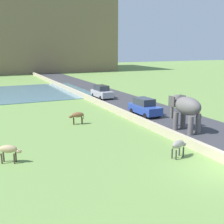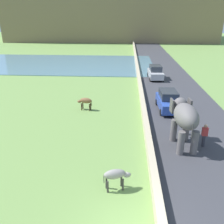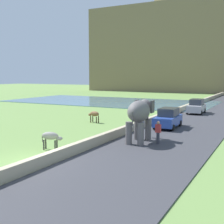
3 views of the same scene
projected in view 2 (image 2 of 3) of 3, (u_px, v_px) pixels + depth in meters
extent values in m
cube|color=#38383D|center=(173.00, 90.00, 27.94)|extent=(7.00, 120.00, 0.06)
cube|color=tan|center=(141.00, 92.00, 26.20)|extent=(0.40, 110.00, 0.66)
cube|color=slate|center=(50.00, 63.00, 42.72)|extent=(36.00, 18.00, 0.08)
cube|color=#7F6B4C|center=(112.00, 1.00, 79.57)|extent=(64.00, 28.00, 24.10)
ellipsoid|color=#605B5B|center=(186.00, 116.00, 15.18)|extent=(1.62, 2.81, 1.50)
cylinder|color=#605B5B|center=(174.00, 131.00, 16.53)|extent=(0.44, 0.44, 1.60)
cylinder|color=#605B5B|center=(186.00, 130.00, 16.55)|extent=(0.44, 0.44, 1.60)
cylinder|color=#605B5B|center=(181.00, 143.00, 14.91)|extent=(0.44, 0.44, 1.60)
cylinder|color=#605B5B|center=(194.00, 143.00, 14.92)|extent=(0.44, 0.44, 1.60)
ellipsoid|color=#605B5B|center=(180.00, 105.00, 16.43)|extent=(1.07, 0.98, 1.10)
cube|color=#484444|center=(172.00, 106.00, 16.28)|extent=(0.18, 0.71, 0.90)
cube|color=#484444|center=(190.00, 106.00, 16.30)|extent=(0.18, 0.71, 0.90)
cylinder|color=#605B5B|center=(177.00, 115.00, 17.20)|extent=(0.28, 0.28, 1.50)
cone|color=silver|center=(175.00, 109.00, 16.96)|extent=(0.17, 0.57, 0.17)
cone|color=silver|center=(181.00, 109.00, 16.97)|extent=(0.17, 0.57, 0.17)
cylinder|color=#484444|center=(192.00, 131.00, 14.09)|extent=(0.08, 0.08, 0.90)
cylinder|color=#33333D|center=(203.00, 141.00, 15.92)|extent=(0.22, 0.22, 0.85)
cube|color=#B73333|center=(205.00, 132.00, 15.66)|extent=(0.36, 0.22, 0.56)
sphere|color=tan|center=(206.00, 126.00, 15.51)|extent=(0.22, 0.22, 0.22)
cube|color=#B7B7BC|center=(155.00, 74.00, 32.40)|extent=(1.85, 4.06, 0.80)
cube|color=#2D333D|center=(156.00, 68.00, 32.30)|extent=(1.53, 2.25, 0.70)
cylinder|color=black|center=(163.00, 79.00, 31.32)|extent=(0.20, 0.61, 0.60)
cylinder|color=black|center=(150.00, 79.00, 31.36)|extent=(0.20, 0.61, 0.60)
cylinder|color=black|center=(160.00, 75.00, 33.73)|extent=(0.20, 0.61, 0.60)
cylinder|color=black|center=(148.00, 75.00, 33.77)|extent=(0.20, 0.61, 0.60)
cube|color=#2D4CA8|center=(168.00, 103.00, 21.91)|extent=(1.85, 4.06, 0.80)
cube|color=#2D333D|center=(168.00, 94.00, 21.81)|extent=(1.53, 2.25, 0.70)
cylinder|color=black|center=(180.00, 113.00, 20.84)|extent=(0.20, 0.61, 0.60)
cylinder|color=black|center=(161.00, 112.00, 20.88)|extent=(0.20, 0.61, 0.60)
cylinder|color=black|center=(174.00, 102.00, 23.24)|extent=(0.20, 0.61, 0.60)
cylinder|color=black|center=(157.00, 102.00, 23.28)|extent=(0.20, 0.61, 0.60)
ellipsoid|color=brown|center=(86.00, 101.00, 21.91)|extent=(1.17, 0.65, 0.50)
cylinder|color=#302014|center=(82.00, 107.00, 22.09)|extent=(0.10, 0.10, 0.65)
cylinder|color=#302014|center=(83.00, 106.00, 22.36)|extent=(0.10, 0.10, 0.65)
cylinder|color=#302014|center=(90.00, 108.00, 21.90)|extent=(0.10, 0.10, 0.65)
cylinder|color=#302014|center=(91.00, 106.00, 22.17)|extent=(0.10, 0.10, 0.65)
ellipsoid|color=brown|center=(79.00, 102.00, 22.12)|extent=(0.44, 0.32, 0.26)
cone|color=beige|center=(79.00, 100.00, 21.98)|extent=(0.04, 0.04, 0.12)
cone|color=beige|center=(80.00, 99.00, 22.14)|extent=(0.04, 0.04, 0.12)
cylinder|color=#302014|center=(92.00, 103.00, 21.86)|extent=(0.04, 0.04, 0.45)
ellipsoid|color=gray|center=(115.00, 174.00, 11.89)|extent=(1.18, 0.73, 0.50)
cylinder|color=#373533|center=(121.00, 181.00, 12.32)|extent=(0.10, 0.10, 0.65)
cylinder|color=#373533|center=(123.00, 185.00, 12.04)|extent=(0.10, 0.10, 0.65)
cylinder|color=#373533|center=(106.00, 183.00, 12.16)|extent=(0.10, 0.10, 0.65)
cylinder|color=#373533|center=(108.00, 187.00, 11.89)|extent=(0.10, 0.10, 0.65)
ellipsoid|color=gray|center=(127.00, 175.00, 12.07)|extent=(0.45, 0.34, 0.26)
cone|color=beige|center=(127.00, 171.00, 12.09)|extent=(0.04, 0.04, 0.12)
cone|color=beige|center=(128.00, 173.00, 11.93)|extent=(0.04, 0.04, 0.12)
cylinder|color=#373533|center=(104.00, 179.00, 11.85)|extent=(0.04, 0.04, 0.45)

